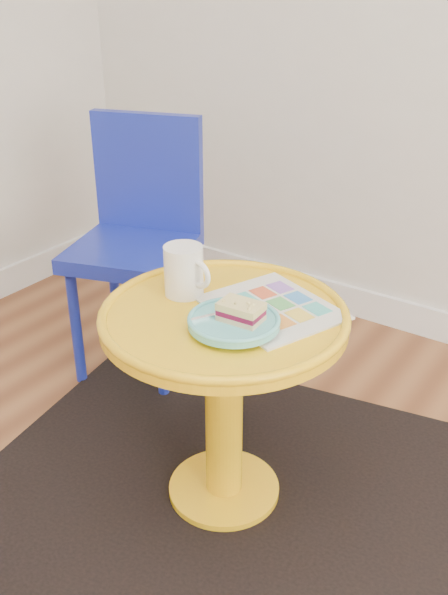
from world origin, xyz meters
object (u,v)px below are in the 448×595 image
Objects in this scene: plate at (234,322)px; side_table at (224,369)px; chair at (139,229)px; mug at (184,269)px; newspaper at (271,308)px.

side_table is at bearing 140.01° from plate.
side_table is 0.76m from chair.
chair reaches higher than plate.
plate is (0.20, -0.08, -0.05)m from mug.
newspaper is at bearing -43.75° from chair.
chair is 0.78m from newspaper.
chair is at bearing 175.71° from newspaper.
newspaper reaches higher than side_table.
newspaper is at bearing 22.32° from mug.
mug is at bearing 158.09° from plate.
chair is 0.83m from plate.
side_table is 0.68× the size of chair.
mug reaches higher than side_table.
mug is at bearing -144.74° from newspaper.
chair is 6.23× the size of mug.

